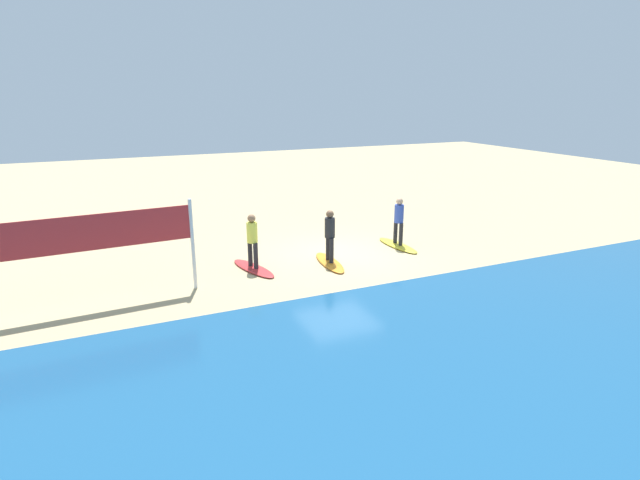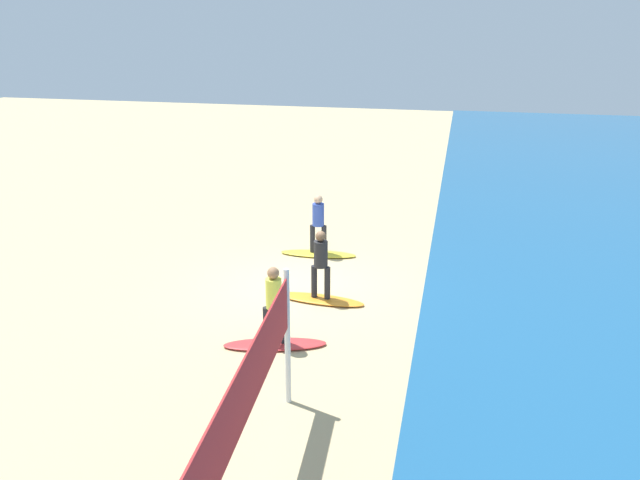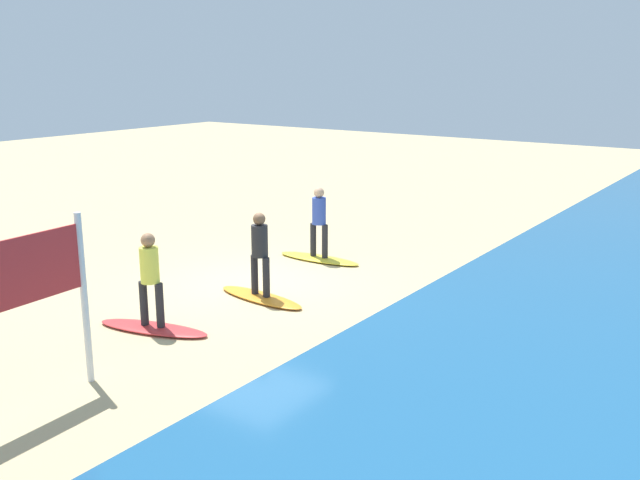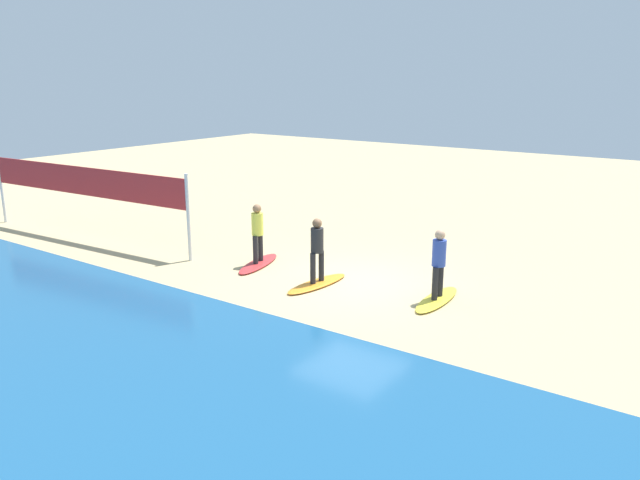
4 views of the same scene
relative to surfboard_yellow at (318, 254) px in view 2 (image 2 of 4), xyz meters
name	(u,v)px [view 2 (image 2 of 4)]	position (x,y,z in m)	size (l,w,h in m)	color
ground_plane	(299,288)	(2.33, 0.02, -0.04)	(60.00, 60.00, 0.00)	tan
surfboard_yellow	(318,254)	(0.00, 0.00, 0.00)	(2.10, 0.56, 0.09)	yellow
surfer_yellow	(318,220)	(0.00, 0.00, 0.99)	(0.32, 0.46, 1.64)	#232328
surfboard_orange	(321,299)	(2.96, 0.70, 0.00)	(2.10, 0.56, 0.09)	orange
surfer_orange	(321,260)	(2.96, 0.70, 0.99)	(0.32, 0.46, 1.64)	#232328
surfboard_red	(275,344)	(5.31, 0.24, 0.00)	(2.10, 0.56, 0.09)	red
surfer_red	(274,300)	(5.31, 0.24, 0.99)	(0.32, 0.45, 1.64)	#232328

